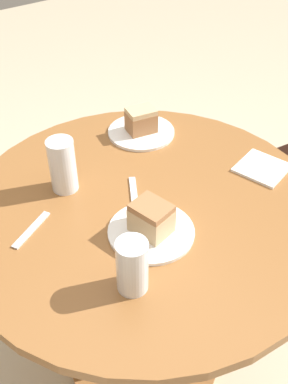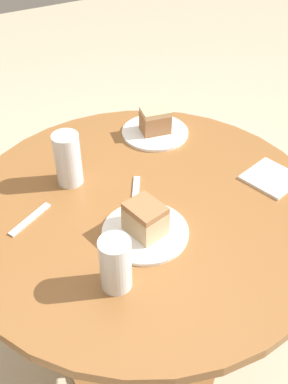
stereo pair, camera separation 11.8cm
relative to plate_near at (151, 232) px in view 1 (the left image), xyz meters
The scene contains 11 objects.
ground_plane 0.78m from the plate_near, 152.23° to the left, with size 8.00×8.00×0.00m, color beige.
table 0.24m from the plate_near, 152.23° to the left, with size 0.99×0.99×0.77m.
plate_near is the anchor object (origin of this frame).
plate_far 0.46m from the plate_near, 146.53° to the left, with size 0.22×0.22×0.01m.
cake_slice_near 0.05m from the plate_near, 153.43° to the left, with size 0.11×0.09×0.08m.
cake_slice_far 0.46m from the plate_near, 146.53° to the left, with size 0.08×0.10×0.08m.
glass_lemonade 0.30m from the plate_near, 163.71° to the right, with size 0.07×0.07×0.16m.
glass_water 0.18m from the plate_near, 51.48° to the right, with size 0.07×0.07×0.14m.
napkin_stack 0.42m from the plate_near, 91.73° to the left, with size 0.16×0.16×0.01m.
fork 0.14m from the plate_near, 161.92° to the left, with size 0.16×0.11×0.00m.
spoon 0.30m from the plate_near, 128.67° to the right, with size 0.08×0.13×0.00m.
Camera 1 is at (0.72, -0.54, 1.58)m, focal length 42.00 mm.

